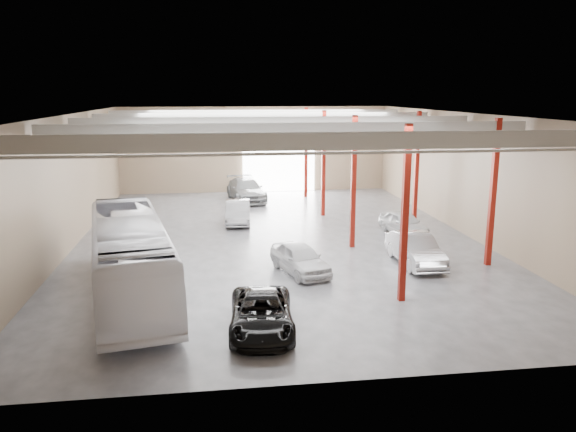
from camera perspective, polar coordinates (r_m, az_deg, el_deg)
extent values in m
cube|color=#404044|center=(31.66, -1.08, -2.43)|extent=(22.00, 32.00, 0.01)
cube|color=beige|center=(30.61, -1.13, 10.33)|extent=(22.00, 32.00, 0.12)
cube|color=#826C51|center=(46.75, -3.42, 6.75)|extent=(22.00, 0.12, 7.00)
cube|color=#826C51|center=(15.53, 5.86, -4.99)|extent=(22.00, 0.12, 7.00)
cube|color=#826C51|center=(31.62, -21.35, 3.17)|extent=(0.12, 32.00, 7.00)
cube|color=#826C51|center=(34.01, 17.68, 4.04)|extent=(0.12, 32.00, 7.00)
cube|color=white|center=(46.91, -0.94, 5.56)|extent=(6.00, 0.20, 5.00)
cube|color=maroon|center=(22.16, 11.79, 0.12)|extent=(0.25, 0.25, 7.00)
cube|color=maroon|center=(29.69, 6.67, 3.39)|extent=(0.25, 0.25, 7.00)
cube|color=maroon|center=(37.41, 3.62, 5.32)|extent=(0.25, 0.25, 7.00)
cube|color=maroon|center=(44.25, 1.83, 6.44)|extent=(0.25, 0.25, 7.00)
cube|color=maroon|center=(28.05, 20.10, 2.18)|extent=(0.25, 0.25, 7.00)
cube|color=maroon|center=(37.07, 12.94, 4.96)|extent=(0.25, 0.25, 7.00)
cube|color=#B2B2AD|center=(18.79, 3.18, 7.59)|extent=(21.60, 0.15, 0.60)
cube|color=#B2B2AD|center=(18.83, 3.17, 6.38)|extent=(21.60, 0.10, 0.10)
cube|color=#B2B2AD|center=(24.69, 0.51, 8.78)|extent=(21.60, 0.15, 0.60)
cube|color=#B2B2AD|center=(24.72, 0.51, 7.85)|extent=(21.60, 0.10, 0.10)
cube|color=#B2B2AD|center=(30.63, -1.13, 9.49)|extent=(21.60, 0.15, 0.60)
cube|color=#B2B2AD|center=(30.66, -1.13, 8.74)|extent=(21.60, 0.10, 0.10)
cube|color=#B2B2AD|center=(36.59, -2.25, 9.97)|extent=(21.60, 0.15, 0.60)
cube|color=#B2B2AD|center=(36.61, -2.24, 9.34)|extent=(21.60, 0.10, 0.10)
cube|color=#B2B2AD|center=(42.56, -3.05, 10.31)|extent=(21.60, 0.15, 0.60)
cube|color=#B2B2AD|center=(42.58, -3.04, 9.77)|extent=(21.60, 0.10, 0.10)
imported|color=white|center=(23.55, -15.78, -4.03)|extent=(4.98, 12.12, 3.29)
imported|color=black|center=(19.71, -2.71, -9.89)|extent=(2.50, 4.82, 1.30)
imported|color=silver|center=(25.79, 1.23, -4.33)|extent=(2.72, 4.33, 1.37)
imported|color=#B3B4B8|center=(35.70, -5.13, 0.41)|extent=(1.75, 4.40, 1.42)
imported|color=gray|center=(43.08, -4.27, 2.67)|extent=(3.12, 6.01, 1.66)
imported|color=#ADADB2|center=(27.70, 12.80, -3.31)|extent=(1.64, 4.59, 1.51)
imported|color=silver|center=(33.42, 11.67, -0.73)|extent=(2.29, 4.11, 1.32)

